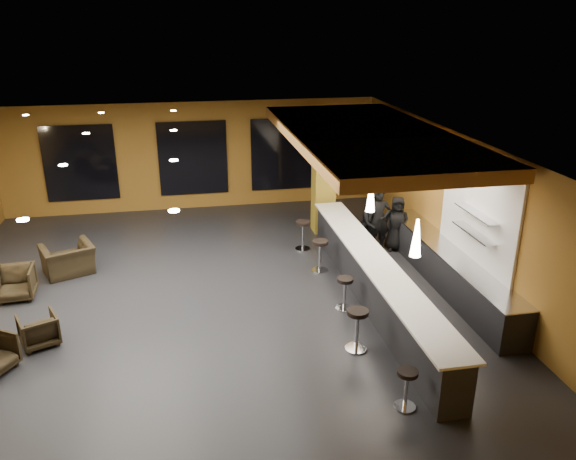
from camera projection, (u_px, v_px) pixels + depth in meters
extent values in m
cube|color=black|center=(207.00, 298.00, 12.91)|extent=(12.00, 13.00, 0.10)
cube|color=black|center=(198.00, 144.00, 11.62)|extent=(12.00, 13.00, 0.10)
cube|color=#8C5E1F|center=(193.00, 156.00, 18.27)|extent=(12.00, 0.10, 3.50)
cube|color=#8C5E1F|center=(231.00, 427.00, 6.26)|extent=(12.00, 0.10, 3.50)
cube|color=#8C5E1F|center=(459.00, 208.00, 13.33)|extent=(0.10, 13.00, 3.50)
cube|color=#BA7836|center=(367.00, 136.00, 13.31)|extent=(3.60, 8.00, 0.28)
cube|color=black|center=(80.00, 163.00, 17.57)|extent=(2.20, 0.06, 2.40)
cube|color=black|center=(193.00, 158.00, 18.18)|extent=(2.20, 0.06, 2.40)
cube|color=black|center=(284.00, 154.00, 18.71)|extent=(2.20, 0.06, 2.40)
cube|color=white|center=(478.00, 212.00, 12.31)|extent=(0.06, 3.20, 2.40)
cube|color=black|center=(374.00, 282.00, 12.44)|extent=(0.60, 8.00, 1.00)
cube|color=white|center=(375.00, 261.00, 12.25)|extent=(0.78, 8.10, 0.05)
cube|color=black|center=(447.00, 269.00, 13.27)|extent=(0.70, 6.00, 0.86)
cube|color=silver|center=(449.00, 251.00, 13.11)|extent=(0.72, 6.00, 0.03)
cube|color=silver|center=(474.00, 233.00, 12.24)|extent=(0.30, 1.50, 0.03)
cube|color=silver|center=(477.00, 213.00, 12.08)|extent=(0.30, 1.50, 0.03)
cube|color=olive|center=(324.00, 174.00, 16.21)|extent=(0.60, 0.60, 3.50)
cone|color=white|center=(416.00, 238.00, 9.94)|extent=(0.20, 0.20, 0.70)
cone|color=white|center=(371.00, 196.00, 12.23)|extent=(0.20, 0.20, 0.70)
cone|color=white|center=(340.00, 168.00, 14.52)|extent=(0.20, 0.20, 0.70)
imported|color=black|center=(379.00, 220.00, 15.10)|extent=(0.68, 0.48, 1.76)
imported|color=black|center=(371.00, 223.00, 15.27)|extent=(0.90, 0.82, 1.51)
imported|color=black|center=(396.00, 223.00, 15.21)|extent=(0.84, 0.66, 1.52)
imported|color=black|center=(39.00, 330.00, 10.91)|extent=(0.90, 0.91, 0.63)
imported|color=black|center=(16.00, 283.00, 12.68)|extent=(0.85, 0.87, 0.74)
imported|color=black|center=(68.00, 259.00, 13.89)|extent=(1.48, 1.40, 0.76)
cylinder|color=silver|center=(405.00, 406.00, 9.24)|extent=(0.36, 0.36, 0.03)
cylinder|color=silver|center=(406.00, 390.00, 9.13)|extent=(0.06, 0.06, 0.63)
cylinder|color=black|center=(408.00, 373.00, 9.00)|extent=(0.34, 0.34, 0.07)
cylinder|color=silver|center=(356.00, 348.00, 10.85)|extent=(0.43, 0.43, 0.03)
cylinder|color=silver|center=(357.00, 331.00, 10.71)|extent=(0.08, 0.08, 0.75)
cylinder|color=black|center=(358.00, 312.00, 10.56)|extent=(0.41, 0.41, 0.09)
cylinder|color=silver|center=(344.00, 308.00, 12.35)|extent=(0.37, 0.37, 0.03)
cylinder|color=silver|center=(345.00, 294.00, 12.23)|extent=(0.07, 0.07, 0.66)
cylinder|color=black|center=(345.00, 280.00, 12.10)|extent=(0.36, 0.36, 0.07)
cylinder|color=silver|center=(320.00, 270.00, 14.17)|extent=(0.42, 0.42, 0.03)
cylinder|color=silver|center=(320.00, 257.00, 14.04)|extent=(0.07, 0.07, 0.73)
cylinder|color=black|center=(320.00, 242.00, 13.89)|extent=(0.40, 0.40, 0.08)
cylinder|color=silver|center=(303.00, 249.00, 15.47)|extent=(0.42, 0.42, 0.03)
cylinder|color=silver|center=(303.00, 236.00, 15.34)|extent=(0.07, 0.07, 0.73)
cylinder|color=black|center=(303.00, 223.00, 15.20)|extent=(0.39, 0.39, 0.08)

